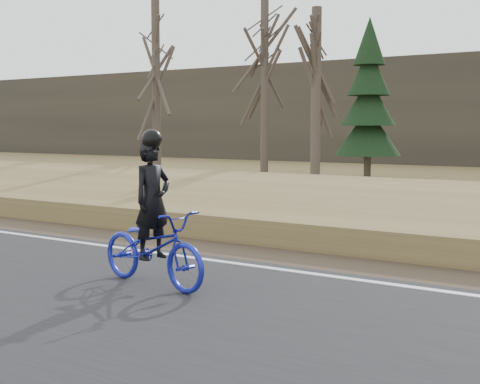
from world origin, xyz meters
The scene contains 12 objects.
ground centered at (0.00, 0.00, 0.00)m, with size 120.00×120.00×0.00m, color olive.
road centered at (0.00, -2.50, 0.03)m, with size 120.00×6.00×0.06m, color black.
edge_line centered at (0.00, 0.20, 0.07)m, with size 120.00×0.12×0.01m, color silver.
shoulder centered at (0.00, 1.20, 0.02)m, with size 120.00×1.60×0.04m, color #473A2B.
embankment centered at (0.00, 4.20, 0.22)m, with size 120.00×5.00×0.44m, color olive.
ballast centered at (0.00, 8.00, 0.23)m, with size 120.00×3.00×0.45m, color slate.
railroad centered at (0.00, 8.00, 0.53)m, with size 120.00×2.40×0.29m.
cyclist centered at (1.58, -1.51, 0.68)m, with size 1.95×0.94×2.00m.
bare_tree_far_left centered at (-11.48, 13.88, 3.80)m, with size 0.36×0.36×7.60m, color brown.
bare_tree_left centered at (-8.26, 17.37, 4.03)m, with size 0.36×0.36×8.06m, color brown.
bare_tree_near_left centered at (-3.82, 13.60, 3.15)m, with size 0.36×0.36×6.31m, color brown.
conifer centered at (-3.23, 16.99, 3.02)m, with size 2.60×2.60×6.39m.
Camera 1 is at (7.13, -7.91, 2.08)m, focal length 50.00 mm.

